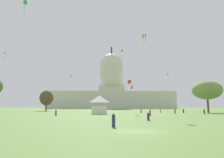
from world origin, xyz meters
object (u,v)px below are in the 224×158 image
Objects in this scene: person_black_lawn_far_left at (183,111)px; kite_green_mid at (25,4)px; person_denim_front_center at (141,111)px; kite_turquoise_mid at (103,75)px; kite_magenta_low at (132,87)px; kite_orange_mid at (122,51)px; kite_blue_mid at (145,37)px; kite_cyan_mid at (168,74)px; tree_west_mid at (46,98)px; person_red_mid_center at (150,113)px; person_olive_deep_crowd at (161,111)px; kite_gold_mid at (143,36)px; person_navy_near_tree_west at (114,120)px; person_maroon_lawn_far_right at (56,113)px; kite_pink_mid at (70,76)px; person_maroon_back_center at (204,112)px; kite_red_low at (129,82)px; capitol_building at (111,89)px; person_maroon_edge_east at (175,111)px; person_navy_mid_left at (148,117)px; kite_white_mid at (127,39)px; event_tent at (99,105)px; kite_black_mid at (6,55)px; tree_east_near at (207,90)px.

person_black_lawn_far_left is 0.38× the size of kite_green_mid.
person_denim_front_center is 0.87× the size of kite_turquoise_mid.
kite_magenta_low is 0.32× the size of kite_orange_mid.
kite_cyan_mid is at bearing -37.79° from kite_blue_mid.
kite_orange_mid is (39.39, -26.40, 18.92)m from tree_west_mid.
kite_green_mid is (-33.22, -4.94, 28.41)m from person_red_mid_center.
kite_gold_mid is at bearing 92.56° from person_olive_deep_crowd.
person_black_lawn_far_left is 60.02m from person_navy_near_tree_west.
person_maroon_lawn_far_right is 1.08× the size of kite_pink_mid.
kite_blue_mid is at bearing -134.80° from kite_green_mid.
person_maroon_back_center is at bearing 108.98° from person_denim_front_center.
capitol_building is at bearing 67.23° from kite_red_low.
kite_magenta_low reaches higher than person_olive_deep_crowd.
kite_magenta_low is (-15.95, -2.52, 8.50)m from person_maroon_edge_east.
capitol_building is 89.55× the size of person_navy_mid_left.
person_navy_mid_left is 0.39× the size of kite_blue_mid.
person_maroon_lawn_far_right is 30.21m from kite_green_mid.
kite_white_mid is 33.08m from kite_green_mid.
person_maroon_edge_east is at bearing 10.16° from event_tent.
person_maroon_back_center reaches higher than person_black_lawn_far_left.
person_navy_mid_left is 0.53× the size of kite_white_mid.
kite_black_mid is (-34.41, -157.74, -3.24)m from capitol_building.
kite_orange_mid is (10.48, -78.95, -2.26)m from kite_turquoise_mid.
tree_east_near is 7.33× the size of person_navy_near_tree_west.
capitol_building is 71.95× the size of kite_turquoise_mid.
kite_black_mid is at bearing -11.49° from person_denim_front_center.
event_tent is 32.57m from kite_black_mid.
capitol_building is 32.18× the size of kite_orange_mid.
kite_red_low is at bearing -177.00° from tree_east_near.
kite_gold_mid is (-19.40, -41.47, 3.97)m from kite_cyan_mid.
tree_east_near is 74.05m from kite_black_mid.
tree_west_mid is 8.04× the size of kite_magenta_low.
tree_west_mid is 6.43× the size of person_red_mid_center.
person_red_mid_center reaches higher than person_black_lawn_far_left.
person_navy_near_tree_west is 0.80× the size of kite_black_mid.
kite_magenta_low is (13.07, -90.61, -19.02)m from kite_turquoise_mid.
person_denim_front_center is at bearing -162.40° from person_navy_near_tree_west.
event_tent is 34.35m from person_black_lawn_far_left.
kite_cyan_mid reaches higher than person_olive_deep_crowd.
kite_pink_mid is (-33.73, 100.82, 22.75)m from person_navy_mid_left.
event_tent reaches higher than person_denim_front_center.
person_maroon_edge_east is (20.88, -144.35, -20.52)m from capitol_building.
person_denim_front_center is at bearing -136.72° from kite_green_mid.
kite_cyan_mid is 0.57× the size of kite_orange_mid.
kite_white_mid reaches higher than kite_gold_mid.
kite_pink_mid reaches higher than person_maroon_lawn_far_right.
tree_west_mid is 5.83× the size of kite_turquoise_mid.
tree_east_near is 71.38m from kite_green_mid.
kite_red_low is at bearing 106.01° from kite_turquoise_mid.
tree_east_near is 18.01m from person_maroon_back_center.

